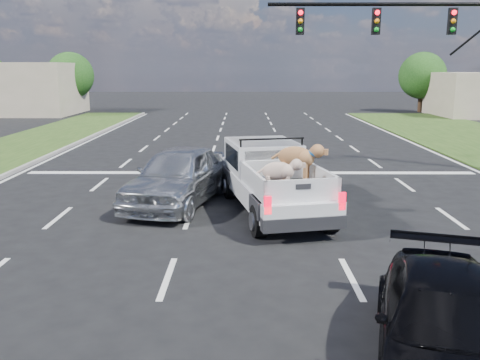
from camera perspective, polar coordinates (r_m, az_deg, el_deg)
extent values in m
plane|color=black|center=(9.83, 2.18, -10.97)|extent=(160.00, 160.00, 0.00)
cube|color=silver|center=(16.27, -17.36, -2.02)|extent=(0.12, 60.00, 0.01)
cube|color=silver|center=(15.58, -4.99, -2.12)|extent=(0.12, 60.00, 0.01)
cube|color=silver|center=(15.65, 7.89, -2.13)|extent=(0.12, 60.00, 0.01)
cube|color=silver|center=(16.48, 20.05, -2.03)|extent=(0.12, 60.00, 0.01)
cube|color=silver|center=(19.41, 1.23, 0.83)|extent=(17.00, 0.45, 0.01)
cylinder|color=black|center=(20.39, 16.57, 18.39)|extent=(9.00, 0.14, 0.14)
cube|color=black|center=(21.06, 22.73, 16.11)|extent=(0.30, 0.18, 0.95)
sphere|color=red|center=(20.98, 22.92, 16.93)|extent=(0.18, 0.18, 0.18)
cube|color=black|center=(20.20, 15.04, 16.82)|extent=(0.30, 0.18, 0.95)
sphere|color=red|center=(20.12, 15.17, 17.69)|extent=(0.18, 0.18, 0.18)
cube|color=black|center=(19.70, 6.77, 17.26)|extent=(0.30, 0.18, 0.95)
sphere|color=red|center=(19.62, 6.83, 18.16)|extent=(0.18, 0.18, 0.18)
cube|color=#B8A48C|center=(49.16, -23.65, 9.38)|extent=(10.00, 8.00, 4.40)
cylinder|color=#332114|center=(49.64, -18.34, 8.51)|extent=(0.44, 0.44, 2.16)
sphere|color=#163D10|center=(49.56, -18.52, 11.07)|extent=(4.20, 4.20, 4.20)
cylinder|color=#332114|center=(49.85, 19.61, 8.43)|extent=(0.44, 0.44, 2.16)
sphere|color=#163D10|center=(49.77, 19.80, 10.98)|extent=(4.20, 4.20, 4.20)
cylinder|color=black|center=(11.99, 2.11, -4.63)|extent=(0.44, 0.82, 0.78)
cylinder|color=black|center=(12.51, 10.06, -4.09)|extent=(0.44, 0.82, 0.78)
cylinder|color=black|center=(15.56, -1.16, -0.65)|extent=(0.44, 0.82, 0.78)
cylinder|color=black|center=(15.97, 5.12, -0.36)|extent=(0.44, 0.82, 0.78)
cube|color=silver|center=(13.94, 3.79, -1.00)|extent=(3.00, 5.69, 0.53)
cube|color=silver|center=(15.01, 2.55, 2.71)|extent=(2.32, 2.68, 0.88)
cube|color=black|center=(13.90, 3.71, 2.05)|extent=(1.55, 0.35, 0.63)
cylinder|color=black|center=(13.94, 3.59, 4.63)|extent=(1.81, 0.43, 0.05)
cube|color=black|center=(12.77, 5.22, -1.20)|extent=(2.31, 2.92, 0.06)
cube|color=silver|center=(12.48, 1.43, -0.07)|extent=(0.61, 2.56, 0.53)
cube|color=silver|center=(12.98, 8.92, 0.26)|extent=(0.61, 2.56, 0.53)
cube|color=silver|center=(11.53, 7.04, -1.20)|extent=(1.79, 0.45, 0.53)
cube|color=red|center=(11.15, 3.13, -2.85)|extent=(0.17, 0.09, 0.41)
cube|color=red|center=(11.70, 11.38, -2.35)|extent=(0.17, 0.09, 0.41)
cube|color=black|center=(11.59, 7.17, -4.80)|extent=(1.98, 0.70, 0.31)
imported|color=#B8BBC0|center=(14.90, -6.96, 0.50)|extent=(3.18, 5.33, 1.70)
imported|color=black|center=(7.31, 22.10, -15.09)|extent=(2.93, 4.68, 1.26)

